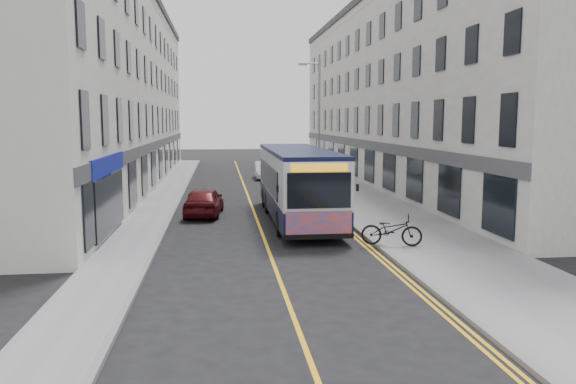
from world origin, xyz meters
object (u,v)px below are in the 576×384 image
object	(u,v)px
car_white	(264,170)
pedestrian_far	(345,182)
streetlamp	(318,124)
car_maroon	(204,201)
pedestrian_near	(336,184)
city_bus	(297,182)
bicycle	(392,230)

from	to	relation	value
car_white	pedestrian_far	bearing A→B (deg)	-72.44
streetlamp	pedestrian_far	xyz separation A→B (m)	(1.21, -2.23, -3.27)
car_white	car_maroon	size ratio (longest dim) A/B	0.98
streetlamp	pedestrian_near	size ratio (longest dim) A/B	4.82
pedestrian_far	car_white	bearing A→B (deg)	105.16
car_white	streetlamp	bearing A→B (deg)	-75.44
city_bus	car_white	bearing A→B (deg)	90.11
city_bus	pedestrian_far	size ratio (longest dim) A/B	5.74
bicycle	streetlamp	bearing A→B (deg)	19.09
streetlamp	car_white	xyz separation A→B (m)	(-2.37, 10.68, -3.71)
pedestrian_near	car_white	xyz separation A→B (m)	(-3.11, 12.63, -0.28)
city_bus	car_white	xyz separation A→B (m)	(-0.04, 18.70, -1.13)
bicycle	pedestrian_far	xyz separation A→B (m)	(0.97, 11.85, 0.42)
streetlamp	pedestrian_far	bearing A→B (deg)	-61.43
streetlamp	car_maroon	bearing A→B (deg)	-137.38
city_bus	bicycle	distance (m)	6.68
car_maroon	city_bus	bearing A→B (deg)	161.49
bicycle	car_maroon	world-z (taller)	car_maroon
city_bus	bicycle	world-z (taller)	city_bus
bicycle	car_white	world-z (taller)	car_white
bicycle	pedestrian_far	size ratio (longest dim) A/B	1.09
pedestrian_far	car_white	distance (m)	13.40
bicycle	car_maroon	distance (m)	10.54
pedestrian_near	bicycle	bearing A→B (deg)	-88.23
streetlamp	car_white	size ratio (longest dim) A/B	1.96
bicycle	pedestrian_far	bearing A→B (deg)	13.42
streetlamp	car_maroon	distance (m)	9.74
pedestrian_near	car_white	distance (m)	13.01
streetlamp	pedestrian_near	world-z (taller)	streetlamp
car_maroon	bicycle	bearing A→B (deg)	136.23
pedestrian_near	streetlamp	bearing A→B (deg)	114.95
city_bus	pedestrian_far	bearing A→B (deg)	58.49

